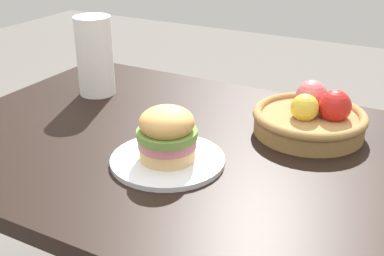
# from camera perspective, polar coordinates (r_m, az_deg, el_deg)

# --- Properties ---
(dining_table) EXTENTS (1.40, 0.90, 0.75)m
(dining_table) POSITION_cam_1_polar(r_m,az_deg,el_deg) (1.26, 1.31, -6.25)
(dining_table) COLOR black
(dining_table) RESTS_ON ground_plane
(plate) EXTENTS (0.26, 0.26, 0.01)m
(plate) POSITION_cam_1_polar(r_m,az_deg,el_deg) (1.13, -2.84, -3.72)
(plate) COLOR white
(plate) RESTS_ON dining_table
(sandwich) EXTENTS (0.14, 0.14, 0.12)m
(sandwich) POSITION_cam_1_polar(r_m,az_deg,el_deg) (1.10, -2.91, -0.64)
(sandwich) COLOR #E5BC75
(sandwich) RESTS_ON plate
(fruit_basket) EXTENTS (0.29, 0.29, 0.12)m
(fruit_basket) POSITION_cam_1_polar(r_m,az_deg,el_deg) (1.30, 13.60, 1.21)
(fruit_basket) COLOR #9E7542
(fruit_basket) RESTS_ON dining_table
(paper_towel_roll) EXTENTS (0.11, 0.11, 0.24)m
(paper_towel_roll) POSITION_cam_1_polar(r_m,az_deg,el_deg) (1.54, -11.17, 8.17)
(paper_towel_roll) COLOR white
(paper_towel_roll) RESTS_ON dining_table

